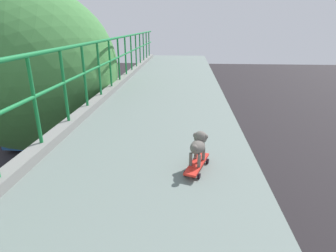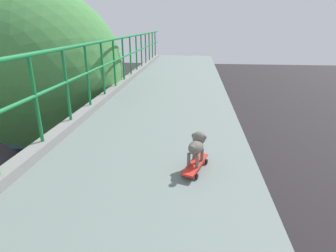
# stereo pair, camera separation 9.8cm
# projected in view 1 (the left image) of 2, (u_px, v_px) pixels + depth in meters

# --- Properties ---
(city_bus) EXTENTS (2.73, 10.21, 3.36)m
(city_bus) POSITION_uv_depth(u_px,v_px,m) (54.00, 105.00, 21.94)
(city_bus) COLOR #214D83
(city_bus) RESTS_ON ground
(roadside_tree_mid) EXTENTS (4.35, 4.35, 8.87)m
(roadside_tree_mid) POSITION_uv_depth(u_px,v_px,m) (34.00, 72.00, 7.25)
(roadside_tree_mid) COLOR #4B392A
(roadside_tree_mid) RESTS_ON ground
(toy_skateboard) EXTENTS (0.30, 0.57, 0.08)m
(toy_skateboard) POSITION_uv_depth(u_px,v_px,m) (197.00, 164.00, 3.06)
(toy_skateboard) COLOR red
(toy_skateboard) RESTS_ON overpass_deck
(small_dog) EXTENTS (0.23, 0.36, 0.33)m
(small_dog) POSITION_uv_depth(u_px,v_px,m) (199.00, 144.00, 3.02)
(small_dog) COLOR #645E57
(small_dog) RESTS_ON toy_skateboard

